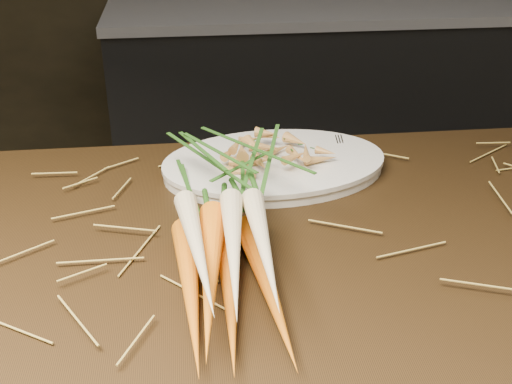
# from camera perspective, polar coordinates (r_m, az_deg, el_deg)

# --- Properties ---
(back_counter) EXTENTS (1.82, 0.62, 0.84)m
(back_counter) POSITION_cam_1_polar(r_m,az_deg,el_deg) (2.95, 5.57, 8.27)
(back_counter) COLOR black
(back_counter) RESTS_ON ground
(straw_bedding) EXTENTS (1.40, 0.60, 0.02)m
(straw_bedding) POSITION_cam_1_polar(r_m,az_deg,el_deg) (1.01, 11.30, -2.34)
(straw_bedding) COLOR #A98E3D
(straw_bedding) RESTS_ON main_counter
(root_veg_bunch) EXTENTS (0.20, 0.57, 0.10)m
(root_veg_bunch) POSITION_cam_1_polar(r_m,az_deg,el_deg) (0.95, -2.93, -1.16)
(root_veg_bunch) COLOR #D0660E
(root_veg_bunch) RESTS_ON main_counter
(serving_platter) EXTENTS (0.42, 0.30, 0.02)m
(serving_platter) POSITION_cam_1_polar(r_m,az_deg,el_deg) (1.16, 1.64, 2.28)
(serving_platter) COLOR white
(serving_platter) RESTS_ON main_counter
(roasted_veg_heap) EXTENTS (0.21, 0.16, 0.04)m
(roasted_veg_heap) POSITION_cam_1_polar(r_m,az_deg,el_deg) (1.14, 1.66, 3.76)
(roasted_veg_heap) COLOR #AC7934
(roasted_veg_heap) RESTS_ON serving_platter
(serving_fork) EXTENTS (0.03, 0.15, 0.00)m
(serving_fork) POSITION_cam_1_polar(r_m,az_deg,el_deg) (1.18, 8.59, 3.08)
(serving_fork) COLOR silver
(serving_fork) RESTS_ON serving_platter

